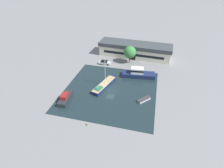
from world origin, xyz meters
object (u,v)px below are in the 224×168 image
(quay_tree_near_building, at_px, (130,52))
(motor_cruiser, at_px, (138,73))
(parked_car, at_px, (105,62))
(sailboat_moored, at_px, (104,85))
(small_dinghy, at_px, (144,99))
(warehouse_building, at_px, (135,50))
(cabin_boat, at_px, (65,98))

(quay_tree_near_building, height_order, motor_cruiser, quay_tree_near_building)
(parked_car, bearing_deg, sailboat_moored, 13.84)
(parked_car, height_order, small_dinghy, parked_car)
(sailboat_moored, bearing_deg, motor_cruiser, 57.79)
(parked_car, relative_size, motor_cruiser, 0.40)
(warehouse_building, distance_m, small_dinghy, 30.87)
(parked_car, bearing_deg, warehouse_building, 133.54)
(small_dinghy, bearing_deg, parked_car, -5.07)
(parked_car, xyz_separation_m, cabin_boat, (-4.80, -24.81, 0.10))
(small_dinghy, bearing_deg, motor_cruiser, -32.88)
(sailboat_moored, distance_m, motor_cruiser, 13.39)
(sailboat_moored, xyz_separation_m, small_dinghy, (13.44, -4.15, -0.26))
(warehouse_building, bearing_deg, sailboat_moored, -100.51)
(quay_tree_near_building, height_order, parked_car, quay_tree_near_building)
(warehouse_building, relative_size, parked_car, 6.60)
(quay_tree_near_building, relative_size, cabin_boat, 0.99)
(warehouse_building, height_order, cabin_boat, warehouse_building)
(small_dinghy, bearing_deg, sailboat_moored, 25.03)
(cabin_boat, bearing_deg, small_dinghy, 7.58)
(sailboat_moored, xyz_separation_m, cabin_boat, (-9.07, -9.80, 0.31))
(sailboat_moored, bearing_deg, parked_car, 121.74)
(small_dinghy, bearing_deg, quay_tree_near_building, -27.96)
(quay_tree_near_building, distance_m, cabin_boat, 32.15)
(parked_car, relative_size, small_dinghy, 1.14)
(sailboat_moored, distance_m, small_dinghy, 14.07)
(parked_car, relative_size, cabin_boat, 0.66)
(warehouse_building, relative_size, sailboat_moored, 2.48)
(quay_tree_near_building, bearing_deg, warehouse_building, 80.86)
(sailboat_moored, height_order, cabin_boat, sailboat_moored)
(quay_tree_near_building, distance_m, small_dinghy, 24.76)
(sailboat_moored, bearing_deg, warehouse_building, 92.17)
(motor_cruiser, bearing_deg, warehouse_building, 5.68)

